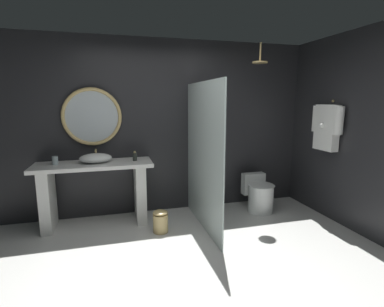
# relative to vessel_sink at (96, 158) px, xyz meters

# --- Properties ---
(ground_plane) EXTENTS (5.76, 5.76, 0.00)m
(ground_plane) POSITION_rel_vessel_sink_xyz_m (0.96, -1.57, -0.94)
(ground_plane) COLOR silver
(back_wall_panel) EXTENTS (4.80, 0.10, 2.60)m
(back_wall_panel) POSITION_rel_vessel_sink_xyz_m (0.96, 0.33, 0.36)
(back_wall_panel) COLOR #232326
(back_wall_panel) RESTS_ON ground_plane
(side_wall_right) EXTENTS (0.10, 2.47, 2.60)m
(side_wall_right) POSITION_rel_vessel_sink_xyz_m (3.31, -0.81, 0.36)
(side_wall_right) COLOR #232326
(side_wall_right) RESTS_ON ground_plane
(vanity_counter) EXTENTS (1.55, 0.57, 0.87)m
(vanity_counter) POSITION_rel_vessel_sink_xyz_m (-0.03, -0.03, -0.40)
(vanity_counter) COLOR silver
(vanity_counter) RESTS_ON ground_plane
(vessel_sink) EXTENTS (0.43, 0.35, 0.16)m
(vessel_sink) POSITION_rel_vessel_sink_xyz_m (0.00, 0.00, 0.00)
(vessel_sink) COLOR white
(vessel_sink) RESTS_ON vanity_counter
(tumbler_cup) EXTENTS (0.07, 0.07, 0.11)m
(tumbler_cup) POSITION_rel_vessel_sink_xyz_m (-0.51, 0.00, -0.01)
(tumbler_cup) COLOR silver
(tumbler_cup) RESTS_ON vanity_counter
(soap_dispenser) EXTENTS (0.06, 0.06, 0.14)m
(soap_dispenser) POSITION_rel_vessel_sink_xyz_m (0.52, -0.01, -0.00)
(soap_dispenser) COLOR #282D28
(soap_dispenser) RESTS_ON vanity_counter
(round_wall_mirror) EXTENTS (0.81, 0.05, 0.81)m
(round_wall_mirror) POSITION_rel_vessel_sink_xyz_m (-0.03, 0.24, 0.55)
(round_wall_mirror) COLOR tan
(shower_glass_panel) EXTENTS (0.02, 1.51, 1.95)m
(shower_glass_panel) POSITION_rel_vessel_sink_xyz_m (1.38, -0.48, 0.04)
(shower_glass_panel) COLOR silver
(shower_glass_panel) RESTS_ON ground_plane
(rain_shower_head) EXTENTS (0.21, 0.21, 0.28)m
(rain_shower_head) POSITION_rel_vessel_sink_xyz_m (2.28, -0.25, 1.32)
(rain_shower_head) COLOR tan
(hanging_bathrobe) EXTENTS (0.20, 0.56, 0.71)m
(hanging_bathrobe) POSITION_rel_vessel_sink_xyz_m (3.17, -0.62, 0.42)
(hanging_bathrobe) COLOR tan
(toilet) EXTENTS (0.40, 0.55, 0.55)m
(toilet) POSITION_rel_vessel_sink_xyz_m (2.40, -0.16, -0.68)
(toilet) COLOR white
(toilet) RESTS_ON ground_plane
(waste_bin) EXTENTS (0.20, 0.20, 0.30)m
(waste_bin) POSITION_rel_vessel_sink_xyz_m (0.79, -0.51, -0.79)
(waste_bin) COLOR tan
(waste_bin) RESTS_ON ground_plane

